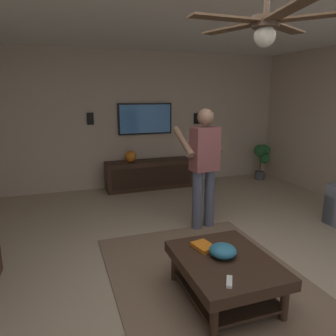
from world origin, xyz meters
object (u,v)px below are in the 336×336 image
book (204,246)px  wall_speaker_right (90,119)px  bowl (223,251)px  remote_white (229,282)px  media_console (149,174)px  wall_speaker_left (197,119)px  ceiling_fan (266,25)px  tv (145,119)px  coffee_table (225,269)px  potted_plant_short (262,155)px  person_standing (204,162)px  vase_round (130,157)px

book → wall_speaker_right: size_ratio=1.00×
bowl → remote_white: 0.42m
media_console → remote_white: size_ratio=11.33×
wall_speaker_left → wall_speaker_right: 2.17m
remote_white → ceiling_fan: ceiling_fan is taller
tv → coffee_table: bearing=-4.8°
coffee_table → potted_plant_short: 4.42m
ceiling_fan → potted_plant_short: bearing=-36.6°
person_standing → book: size_ratio=7.45×
remote_white → ceiling_fan: 1.94m
remote_white → book: size_ratio=0.68×
tv → remote_white: (-4.18, 0.48, -0.93)m
vase_round → wall_speaker_right: wall_speaker_right is taller
tv → wall_speaker_right: bearing=-90.7°
remote_white → book: bearing=25.2°
bowl → wall_speaker_right: bearing=10.8°
potted_plant_short → wall_speaker_right: size_ratio=3.55×
book → ceiling_fan: size_ratio=0.19×
ceiling_fan → person_standing: bearing=-11.1°
bowl → potted_plant_short: bearing=-39.8°
bowl → wall_speaker_left: wall_speaker_left is taller
vase_round → book: bearing=179.2°
media_console → potted_plant_short: 2.50m
tv → potted_plant_short: 2.64m
media_console → potted_plant_short: bearing=85.7°
media_console → book: bearing=-7.2°
coffee_table → book: bearing=22.7°
person_standing → bowl: (-1.48, 0.50, -0.48)m
potted_plant_short → book: bearing=137.6°
bowl → ceiling_fan: (-0.17, -0.18, 1.85)m
vase_round → wall_speaker_left: (0.28, -1.49, 0.66)m
media_console → wall_speaker_right: 1.54m
book → vase_round: size_ratio=1.00×
remote_white → tv: bearing=24.5°
tv → media_console: bearing=0.0°
remote_white → vase_round: 3.93m
remote_white → book: 0.59m
person_standing → remote_white: 2.05m
book → wall_speaker_left: bearing=145.7°
bowl → remote_white: bowl is taller
coffee_table → ceiling_fan: bearing=-126.5°
media_console → ceiling_fan: bearing=-2.3°
book → remote_white: bearing=-17.1°
wall_speaker_left → person_standing: bearing=158.0°
wall_speaker_left → potted_plant_short: bearing=-107.9°
tv → potted_plant_short: (-0.43, -2.48, -0.81)m
tv → wall_speaker_left: tv is taller
remote_white → vase_round: (3.92, -0.11, 0.25)m
person_standing → ceiling_fan: bearing=160.7°
vase_round → wall_speaker_left: bearing=-79.5°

